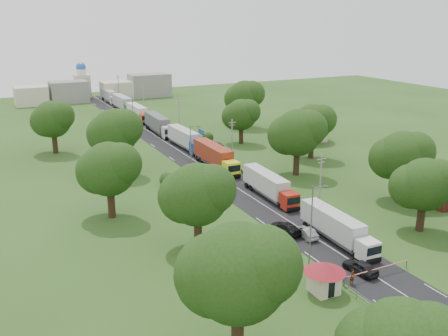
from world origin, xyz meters
TOP-DOWN VIEW (x-y plane):
  - ground at (0.00, 0.00)m, footprint 260.00×260.00m
  - road at (0.00, 20.00)m, footprint 8.00×200.00m
  - boom_barrier at (-1.36, -25.00)m, footprint 9.22×0.35m
  - guard_booth at (-7.20, -25.00)m, footprint 4.40×4.40m
  - info_sign at (5.20, 35.00)m, footprint 0.12×3.10m
  - pole_1 at (5.50, -7.00)m, footprint 1.60×0.24m
  - pole_2 at (5.50, 21.00)m, footprint 1.60×0.24m
  - pole_3 at (5.50, 49.00)m, footprint 1.60×0.24m
  - pole_4 at (5.50, 77.00)m, footprint 1.60×0.24m
  - pole_5 at (5.50, 105.00)m, footprint 1.60×0.24m
  - lamp_0 at (-5.35, -20.00)m, footprint 2.03×0.22m
  - lamp_1 at (-5.35, 15.00)m, footprint 2.03×0.22m
  - lamp_2 at (-5.35, 50.00)m, footprint 2.03×0.22m
  - tree_2 at (13.99, -17.86)m, footprint 8.00×8.00m
  - tree_3 at (19.99, -7.84)m, footprint 8.80×8.80m
  - tree_4 at (12.99, 10.17)m, footprint 9.60×9.60m
  - tree_5 at (21.99, 18.16)m, footprint 8.80×8.80m
  - tree_6 at (14.99, 35.14)m, footprint 8.00×8.00m
  - tree_7 at (23.99, 50.17)m, footprint 9.60×9.60m
  - tree_9 at (-20.01, -29.83)m, footprint 9.60×9.60m
  - tree_10 at (-15.01, -9.84)m, footprint 8.80×8.80m
  - tree_11 at (-22.01, 5.16)m, footprint 8.80×8.80m
  - tree_12 at (-16.01, 25.17)m, footprint 9.60×9.60m
  - tree_13 at (-24.01, 45.16)m, footprint 8.80×8.80m
  - house_brick at (26.00, -12.00)m, footprint 8.60×6.60m
  - house_cream at (30.00, 30.00)m, footprint 10.08×10.08m
  - distant_town at (0.68, 110.00)m, footprint 52.00×8.00m
  - church at (-4.00, 118.00)m, footprint 5.00×5.00m
  - truck_0 at (1.69, -15.76)m, footprint 2.60×13.58m
  - truck_1 at (2.37, 2.06)m, footprint 2.80×14.01m
  - truck_2 at (1.67, 20.42)m, footprint 2.68×15.43m
  - truck_3 at (1.99, 36.47)m, footprint 2.91×14.83m
  - truck_4 at (1.60, 52.96)m, footprint 3.04×15.71m
  - truck_5 at (1.84, 70.95)m, footprint 2.65×14.46m
  - truck_6 at (1.89, 86.66)m, footprint 2.94×15.78m
  - truck_7 at (2.00, 104.17)m, footprint 2.69×14.58m
  - car_lane_front at (-1.00, -23.50)m, footprint 2.29×4.53m
  - car_lane_mid at (-1.00, -13.00)m, footprint 1.65×4.18m
  - car_lane_rear at (-2.68, -10.73)m, footprint 2.67×5.26m
  - car_verge_near at (5.50, 13.29)m, footprint 2.72×5.38m
  - car_verge_far at (8.00, 33.68)m, footprint 2.32×4.74m
  - pedestrian_near at (-3.50, -25.10)m, footprint 0.77×0.62m
  - pedestrian_booth at (-5.80, -22.73)m, footprint 1.05×1.08m

SIDE VIEW (x-z plane):
  - ground at x=0.00m, z-range 0.00..0.00m
  - road at x=0.00m, z-range -0.02..0.02m
  - car_lane_mid at x=-1.00m, z-range 0.00..1.36m
  - car_verge_near at x=5.50m, z-range 0.00..1.46m
  - car_lane_rear at x=-2.68m, z-range 0.00..1.46m
  - car_lane_front at x=-1.00m, z-range 0.00..1.48m
  - car_verge_far at x=8.00m, z-range 0.00..1.56m
  - pedestrian_booth at x=-5.80m, z-range 0.00..1.75m
  - boom_barrier at x=-1.36m, z-range 0.30..1.48m
  - pedestrian_near at x=-3.50m, z-range 0.00..1.82m
  - truck_0 at x=1.69m, z-range 0.11..3.87m
  - truck_1 at x=2.37m, z-range 0.12..3.99m
  - truck_5 at x=1.84m, z-range 0.12..4.13m
  - truck_7 at x=2.00m, z-range 0.12..4.16m
  - guard_booth at x=-7.20m, z-range 0.44..3.89m
  - truck_3 at x=1.99m, z-range 0.13..4.23m
  - truck_2 at x=1.67m, z-range 0.13..4.41m
  - truck_4 at x=1.60m, z-range 0.13..4.48m
  - truck_6 at x=1.89m, z-range 0.13..4.51m
  - house_brick at x=26.00m, z-range 0.05..5.25m
  - info_sign at x=5.20m, z-range 0.95..5.05m
  - distant_town at x=0.68m, z-range -0.51..7.49m
  - house_cream at x=30.00m, z-range 0.74..6.54m
  - pole_1 at x=5.50m, z-range 0.18..9.18m
  - pole_2 at x=5.50m, z-range 0.18..9.18m
  - pole_3 at x=5.50m, z-range 0.18..9.18m
  - pole_4 at x=5.50m, z-range 0.18..9.18m
  - pole_5 at x=5.50m, z-range 0.18..9.18m
  - church at x=-4.00m, z-range -0.76..11.54m
  - lamp_0 at x=-5.35m, z-range 0.55..10.55m
  - lamp_1 at x=-5.35m, z-range 0.55..10.55m
  - lamp_2 at x=-5.35m, z-range 0.55..10.55m
  - tree_2 at x=13.99m, z-range 1.55..11.65m
  - tree_6 at x=14.99m, z-range 1.55..11.65m
  - tree_3 at x=19.99m, z-range 1.69..12.76m
  - tree_5 at x=21.99m, z-range 1.69..12.76m
  - tree_10 at x=-15.01m, z-range 1.69..12.76m
  - tree_11 at x=-22.01m, z-range 1.69..12.76m
  - tree_13 at x=-24.01m, z-range 1.69..12.76m
  - tree_4 at x=12.99m, z-range 1.83..13.88m
  - tree_7 at x=23.99m, z-range 1.83..13.88m
  - tree_9 at x=-20.01m, z-range 1.83..13.88m
  - tree_12 at x=-16.01m, z-range 1.83..13.88m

